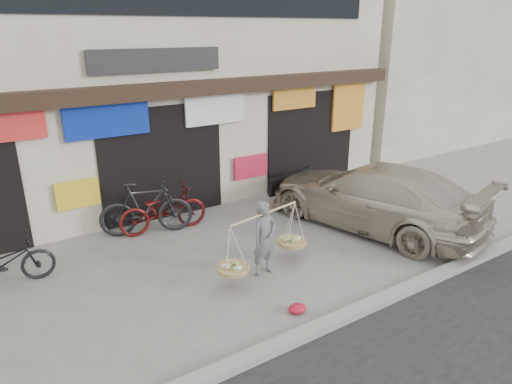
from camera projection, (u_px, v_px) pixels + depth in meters
ground at (241, 278)px, 8.44m from camera, size 70.00×70.00×0.00m
kerb at (310, 332)px, 6.84m from camera, size 70.00×0.25×0.12m
shophouse_block at (116, 64)px, 12.33m from camera, size 14.00×6.32×7.00m
neighbor_east at (422, 56)px, 19.81m from camera, size 12.00×7.00×6.40m
street_vendor at (264, 242)px, 8.39m from camera, size 2.07×0.84×1.44m
bike_0 at (1, 264)px, 8.00m from camera, size 1.76×0.66×0.91m
bike_1 at (146, 208)px, 10.06m from camera, size 2.11×1.18×1.22m
bike_2 at (163, 209)px, 10.22m from camera, size 2.05×0.91×1.04m
suv at (373, 196)px, 10.44m from camera, size 3.22×5.41×1.47m
red_bag at (297, 308)px, 7.39m from camera, size 0.31×0.25×0.14m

